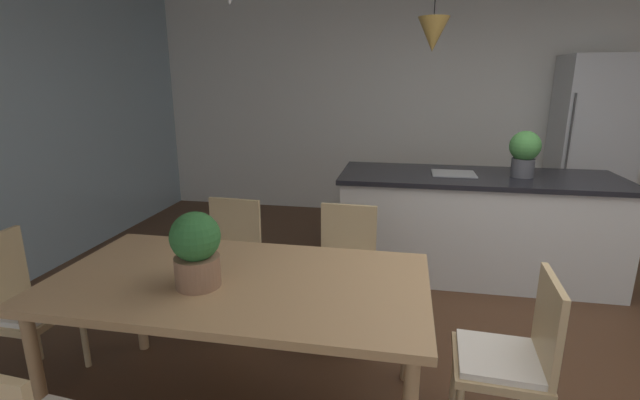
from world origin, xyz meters
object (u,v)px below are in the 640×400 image
Objects in this scene: chair_far_left at (229,258)px; refrigerator at (590,146)px; chair_kitchen_end at (511,357)px; dining_table at (239,291)px; kitchen_island at (474,224)px; potted_plant_on_island at (525,151)px; chair_far_right at (345,267)px; potted_plant_on_table at (196,249)px; chair_window_end at (21,305)px.

refrigerator is at bearing 39.58° from chair_far_left.
dining_table is at bearing 179.87° from chair_kitchen_end.
kitchen_island reaches higher than chair_kitchen_end.
kitchen_island is 0.73m from potted_plant_on_island.
potted_plant_on_table is (-0.56, -0.97, 0.46)m from chair_far_right.
chair_kitchen_end is 1.00× the size of chair_window_end.
chair_window_end is at bearing -146.42° from potted_plant_on_island.
chair_kitchen_end is 2.57m from chair_window_end.
chair_far_right is 0.45× the size of refrigerator.
kitchen_island is (0.11, 2.01, -0.01)m from chair_kitchen_end.
chair_kitchen_end is 2.15m from potted_plant_on_island.
refrigerator reaches higher than chair_far_left.
potted_plant_on_island is (0.34, 0.00, 0.65)m from kitchen_island.
chair_far_left is at bearing 44.27° from chair_window_end.
potted_plant_on_island reaches higher than potted_plant_on_table.
potted_plant_on_island reaches higher than dining_table.
chair_kitchen_end is at bearing -113.19° from refrigerator.
kitchen_island is at bearing -180.00° from potted_plant_on_island.
chair_window_end is 3.35m from kitchen_island.
chair_window_end is 2.29× the size of potted_plant_on_island.
refrigerator is 5.42× the size of potted_plant_on_table.
chair_window_end is (-1.28, 0.00, -0.21)m from dining_table.
dining_table is 4.81× the size of potted_plant_on_island.
dining_table is 2.10× the size of chair_kitchen_end.
potted_plant_on_table is (0.26, -0.97, 0.46)m from chair_far_left.
potted_plant_on_table is (-0.15, -0.11, 0.25)m from dining_table.
chair_far_left is at bearing 115.53° from dining_table.
chair_far_right is at bearing -138.99° from potted_plant_on_island.
chair_far_right is 1.90m from chair_window_end.
potted_plant_on_table reaches higher than dining_table.
dining_table is at bearing -115.77° from chair_far_right.
dining_table is 4.47m from refrigerator.
kitchen_island is at bearing 49.45° from chair_far_right.
chair_kitchen_end is 2.01m from kitchen_island.
dining_table is 1.30m from chair_window_end.
dining_table is at bearing 36.44° from potted_plant_on_table.
kitchen_island is at bearing 32.52° from chair_far_left.
potted_plant_on_island reaches higher than chair_kitchen_end.
chair_kitchen_end is 1.00× the size of chair_far_right.
refrigerator reaches higher than potted_plant_on_island.
chair_window_end is 1.23m from potted_plant_on_table.
potted_plant_on_island is 2.84m from potted_plant_on_table.
chair_far_left is 2.51m from potted_plant_on_island.
chair_far_left is at bearing -147.48° from kitchen_island.
chair_far_left reaches higher than dining_table.
chair_kitchen_end is at bearing -0.09° from chair_window_end.
chair_kitchen_end is at bearing -93.25° from kitchen_island.
chair_far_right is 1.00× the size of chair_window_end.
chair_far_left is (-0.41, 0.85, -0.21)m from dining_table.
refrigerator reaches higher than chair_window_end.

